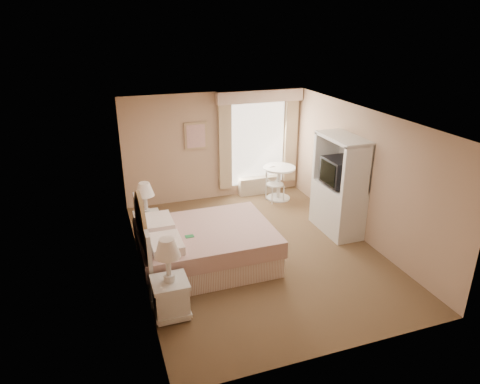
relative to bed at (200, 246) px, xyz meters
name	(u,v)px	position (x,y,z in m)	size (l,w,h in m)	color
room	(258,188)	(1.11, 0.13, 0.87)	(4.21, 5.51, 2.51)	brown
window	(259,140)	(2.16, 2.78, 0.96)	(2.05, 0.22, 2.51)	white
framed_art	(196,136)	(0.66, 2.84, 1.17)	(0.52, 0.04, 0.62)	tan
bed	(200,246)	(0.00, 0.00, 0.00)	(2.26, 1.78, 1.58)	tan
nightstand_near	(170,288)	(-0.73, -1.19, 0.08)	(0.50, 0.50, 1.22)	silver
nightstand_far	(147,220)	(-0.73, 1.19, 0.07)	(0.49, 0.49, 1.18)	silver
round_table	(279,178)	(2.49, 2.29, 0.15)	(0.75, 0.75, 0.79)	silver
cafe_chair	(274,181)	(2.34, 2.24, 0.10)	(0.43, 0.43, 0.82)	silver
armoire	(339,193)	(2.93, 0.41, 0.43)	(0.59, 1.17, 1.95)	silver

